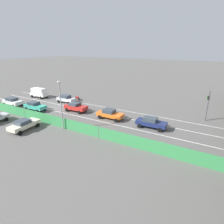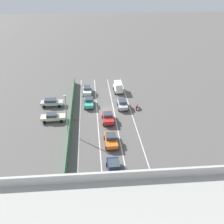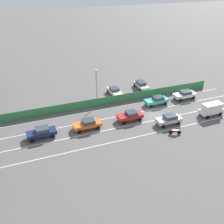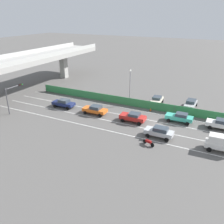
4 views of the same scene
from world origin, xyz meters
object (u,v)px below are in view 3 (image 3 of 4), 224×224
object	(u,v)px
car_sedan_red	(130,116)
car_sedan_navy	(42,132)
parked_sedan_cream	(115,91)
car_taxi_teal	(157,100)
car_sedan_silver	(169,119)
car_van_white	(212,109)
car_taxi_orange	(88,124)
parked_wagon_silver	(141,85)
motorcycle	(175,132)
traffic_cone	(123,102)
car_sedan_white	(185,94)
street_lamp	(96,84)

from	to	relation	value
car_sedan_red	car_sedan_navy	distance (m)	14.71
car_sedan_navy	parked_sedan_cream	xyz separation A→B (m)	(9.96, -15.77, -0.03)
car_sedan_navy	car_taxi_teal	xyz separation A→B (m)	(3.24, -21.79, 0.00)
car_taxi_teal	car_sedan_silver	bearing A→B (deg)	167.31
car_sedan_silver	car_van_white	bearing A→B (deg)	-90.18
car_taxi_orange	car_van_white	distance (m)	21.92
car_sedan_silver	parked_wagon_silver	world-z (taller)	car_sedan_silver
motorcycle	parked_wagon_silver	size ratio (longest dim) A/B	0.40
car_sedan_red	traffic_cone	distance (m)	6.15
car_sedan_white	street_lamp	bearing A→B (deg)	78.79
parked_sedan_cream	traffic_cone	bearing A→B (deg)	-178.66
car_sedan_white	parked_sedan_cream	size ratio (longest dim) A/B	0.99
car_taxi_orange	street_lamp	world-z (taller)	street_lamp
car_van_white	car_sedan_silver	world-z (taller)	car_van_white
car_sedan_navy	car_sedan_silver	size ratio (longest dim) A/B	1.07
motorcycle	parked_sedan_cream	bearing A→B (deg)	13.06
car_taxi_teal	street_lamp	bearing A→B (deg)	71.00
car_taxi_orange	motorcycle	world-z (taller)	car_taxi_orange
parked_wagon_silver	car_taxi_teal	bearing A→B (deg)	176.06
car_van_white	motorcycle	xyz separation A→B (m)	(-2.89, 9.27, -0.80)
car_sedan_red	street_lamp	bearing A→B (deg)	27.10
motorcycle	car_taxi_orange	bearing A→B (deg)	62.87
parked_wagon_silver	traffic_cone	xyz separation A→B (m)	(-5.10, 6.45, -0.61)
car_taxi_teal	motorcycle	world-z (taller)	car_taxi_teal
car_sedan_navy	parked_wagon_silver	distance (m)	24.83
car_van_white	street_lamp	xyz separation A→B (m)	(10.54, 17.81, 3.09)
car_taxi_orange	car_taxi_teal	bearing A→B (deg)	-76.87
car_sedan_navy	car_taxi_teal	size ratio (longest dim) A/B	1.00
car_taxi_orange	car_sedan_navy	distance (m)	7.22
car_sedan_navy	car_taxi_orange	bearing A→B (deg)	-91.30
car_sedan_white	traffic_cone	size ratio (longest dim) A/B	7.46
car_sedan_white	motorcycle	size ratio (longest dim) A/B	2.42
car_sedan_red	car_sedan_white	bearing A→B (deg)	-74.70
car_van_white	motorcycle	world-z (taller)	car_van_white
car_van_white	car_sedan_white	bearing A→B (deg)	4.27
car_taxi_orange	street_lamp	size ratio (longest dim) A/B	0.63
street_lamp	car_taxi_teal	bearing A→B (deg)	-109.00
motorcycle	car_van_white	bearing A→B (deg)	-72.66
car_sedan_silver	parked_sedan_cream	world-z (taller)	car_sedan_silver
car_sedan_white	street_lamp	world-z (taller)	street_lamp
motorcycle	street_lamp	xyz separation A→B (m)	(13.44, 8.54, 3.89)
traffic_cone	parked_wagon_silver	bearing A→B (deg)	-51.67
car_sedan_silver	car_sedan_red	bearing A→B (deg)	58.75
car_taxi_orange	car_sedan_white	size ratio (longest dim) A/B	1.01
car_taxi_orange	street_lamp	xyz separation A→B (m)	(7.10, -3.83, 3.45)
car_taxi_teal	car_taxi_orange	bearing A→B (deg)	103.13
car_van_white	car_sedan_red	bearing A→B (deg)	76.51
car_taxi_teal	parked_wagon_silver	xyz separation A→B (m)	(7.65, -0.53, -0.01)
car_sedan_red	car_van_white	world-z (taller)	car_van_white
car_van_white	car_taxi_orange	bearing A→B (deg)	80.96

